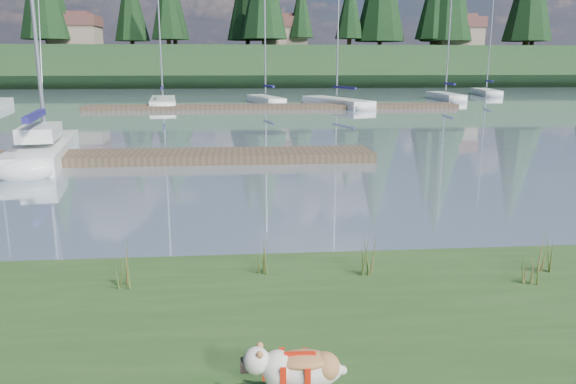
{
  "coord_description": "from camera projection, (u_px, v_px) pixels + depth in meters",
  "views": [
    {
      "loc": [
        -0.42,
        -9.65,
        3.22
      ],
      "look_at": [
        0.37,
        -0.5,
        1.08
      ],
      "focal_mm": 35.0,
      "sensor_mm": 36.0,
      "label": 1
    }
  ],
  "objects": [
    {
      "name": "ground",
      "position": [
        245.0,
        109.0,
        39.24
      ],
      "size": [
        200.0,
        200.0,
        0.0
      ],
      "primitive_type": "plane",
      "color": "gray",
      "rests_on": "ground"
    },
    {
      "name": "ridge",
      "position": [
        241.0,
        67.0,
        80.41
      ],
      "size": [
        200.0,
        20.0,
        5.0
      ],
      "primitive_type": "cube",
      "color": "#1C351A",
      "rests_on": "ground"
    },
    {
      "name": "bulldog",
      "position": [
        299.0,
        368.0,
        4.76
      ],
      "size": [
        0.88,
        0.4,
        0.53
      ],
      "rotation": [
        0.0,
        0.0,
        3.1
      ],
      "color": "silver",
      "rests_on": "bank"
    },
    {
      "name": "sailboat_main",
      "position": [
        46.0,
        144.0,
        19.53
      ],
      "size": [
        2.91,
        8.14,
        11.58
      ],
      "rotation": [
        0.0,
        0.0,
        1.74
      ],
      "color": "white",
      "rests_on": "ground"
    },
    {
      "name": "dock_near",
      "position": [
        131.0,
        157.0,
        18.5
      ],
      "size": [
        16.0,
        2.0,
        0.3
      ],
      "primitive_type": "cube",
      "color": "#4C3D2C",
      "rests_on": "ground"
    },
    {
      "name": "dock_far",
      "position": [
        274.0,
        107.0,
        39.38
      ],
      "size": [
        26.0,
        2.2,
        0.3
      ],
      "primitive_type": "cube",
      "color": "#4C3D2C",
      "rests_on": "ground"
    },
    {
      "name": "sailboat_bg_1",
      "position": [
        163.0,
        101.0,
        42.52
      ],
      "size": [
        2.76,
        9.02,
        13.13
      ],
      "rotation": [
        0.0,
        0.0,
        1.69
      ],
      "color": "white",
      "rests_on": "ground"
    },
    {
      "name": "sailboat_bg_2",
      "position": [
        263.0,
        99.0,
        44.71
      ],
      "size": [
        3.07,
        7.16,
        10.67
      ],
      "rotation": [
        0.0,
        0.0,
        1.82
      ],
      "color": "white",
      "rests_on": "ground"
    },
    {
      "name": "sailboat_bg_3",
      "position": [
        331.0,
        101.0,
        42.48
      ],
      "size": [
        4.72,
        9.05,
        13.09
      ],
      "rotation": [
        0.0,
        0.0,
        1.92
      ],
      "color": "white",
      "rests_on": "ground"
    },
    {
      "name": "sailboat_bg_4",
      "position": [
        443.0,
        95.0,
        49.37
      ],
      "size": [
        1.75,
        7.55,
        11.11
      ],
      "rotation": [
        0.0,
        0.0,
        1.53
      ],
      "color": "white",
      "rests_on": "ground"
    },
    {
      "name": "sailboat_bg_5",
      "position": [
        485.0,
        91.0,
        56.17
      ],
      "size": [
        3.01,
        7.96,
        11.18
      ],
      "rotation": [
        0.0,
        0.0,
        1.38
      ],
      "color": "white",
      "rests_on": "ground"
    },
    {
      "name": "weed_0",
      "position": [
        259.0,
        257.0,
        7.75
      ],
      "size": [
        0.17,
        0.14,
        0.57
      ],
      "color": "#475B23",
      "rests_on": "bank"
    },
    {
      "name": "weed_1",
      "position": [
        367.0,
        258.0,
        7.69
      ],
      "size": [
        0.17,
        0.14,
        0.56
      ],
      "color": "#475B23",
      "rests_on": "bank"
    },
    {
      "name": "weed_2",
      "position": [
        549.0,
        255.0,
        7.76
      ],
      "size": [
        0.17,
        0.14,
        0.62
      ],
      "color": "#475B23",
      "rests_on": "bank"
    },
    {
      "name": "weed_3",
      "position": [
        124.0,
        267.0,
        7.26
      ],
      "size": [
        0.17,
        0.14,
        0.64
      ],
      "color": "#475B23",
      "rests_on": "bank"
    },
    {
      "name": "weed_4",
      "position": [
        529.0,
        271.0,
        7.41
      ],
      "size": [
        0.17,
        0.14,
        0.4
      ],
      "color": "#475B23",
      "rests_on": "bank"
    },
    {
      "name": "mud_lip",
      "position": [
        270.0,
        273.0,
        8.56
      ],
      "size": [
        60.0,
        0.5,
        0.14
      ],
      "primitive_type": "cube",
      "color": "#33281C",
      "rests_on": "ground"
    },
    {
      "name": "conifer_5",
      "position": [
        350.0,
        5.0,
        76.87
      ],
      "size": [
        3.96,
        3.96,
        10.35
      ],
      "color": "#382619",
      "rests_on": "ridge"
    },
    {
      "name": "house_0",
      "position": [
        75.0,
        30.0,
        74.56
      ],
      "size": [
        6.3,
        5.3,
        4.65
      ],
      "color": "gray",
      "rests_on": "ridge"
    },
    {
      "name": "house_1",
      "position": [
        284.0,
        32.0,
        77.88
      ],
      "size": [
        6.3,
        5.3,
        4.65
      ],
      "color": "gray",
      "rests_on": "ridge"
    },
    {
      "name": "house_2",
      "position": [
        457.0,
        32.0,
        77.95
      ],
      "size": [
        6.3,
        5.3,
        4.65
      ],
      "color": "gray",
      "rests_on": "ridge"
    }
  ]
}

